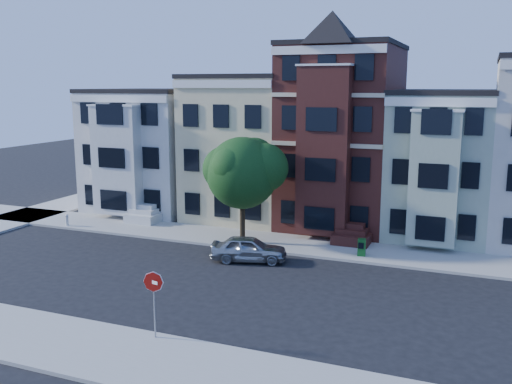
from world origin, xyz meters
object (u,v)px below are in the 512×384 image
at_px(newspaper_box, 362,247).
at_px(stop_sign, 154,300).
at_px(fire_hydrant, 67,221).
at_px(parked_car, 249,249).
at_px(street_tree, 242,178).

distance_m(newspaper_box, stop_sign, 14.39).
bearing_deg(newspaper_box, fire_hydrant, 174.38).
bearing_deg(fire_hydrant, parked_car, -8.96).
xyz_separation_m(street_tree, fire_hydrant, (-12.70, -0.75, -3.65)).
relative_size(fire_hydrant, stop_sign, 0.22).
distance_m(street_tree, fire_hydrant, 13.23).
bearing_deg(parked_car, newspaper_box, -78.29).
bearing_deg(street_tree, newspaper_box, -0.93).
relative_size(parked_car, fire_hydrant, 6.58).
relative_size(parked_car, newspaper_box, 4.33).
xyz_separation_m(parked_car, fire_hydrant, (-14.37, 2.27, -0.24)).
relative_size(street_tree, newspaper_box, 8.23).
height_order(street_tree, fire_hydrant, street_tree).
bearing_deg(newspaper_box, street_tree, 171.66).
distance_m(street_tree, stop_sign, 13.94).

